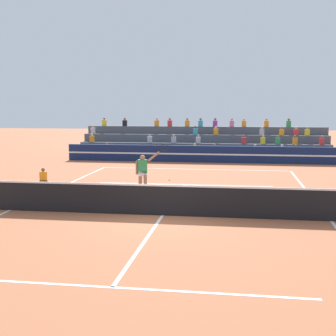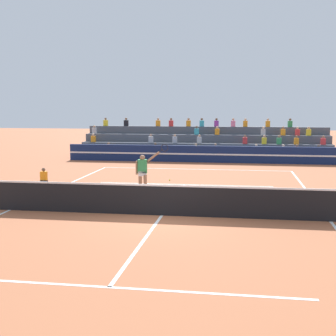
{
  "view_description": "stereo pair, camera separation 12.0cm",
  "coord_description": "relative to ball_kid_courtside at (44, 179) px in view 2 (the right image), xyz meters",
  "views": [
    {
      "loc": [
        2.47,
        -15.28,
        3.66
      ],
      "look_at": [
        -0.41,
        3.96,
        1.1
      ],
      "focal_mm": 50.0,
      "sensor_mm": 36.0,
      "label": 1
    },
    {
      "loc": [
        2.59,
        -15.26,
        3.66
      ],
      "look_at": [
        -0.41,
        3.96,
        1.1
      ],
      "focal_mm": 50.0,
      "sensor_mm": 36.0,
      "label": 2
    }
  ],
  "objects": [
    {
      "name": "court_lines",
      "position": [
        6.42,
        -5.06,
        -0.33
      ],
      "size": [
        11.1,
        23.9,
        0.01
      ],
      "color": "white",
      "rests_on": "ground"
    },
    {
      "name": "sponsor_banner_wall",
      "position": [
        6.42,
        10.39,
        0.22
      ],
      "size": [
        18.0,
        0.26,
        1.1
      ],
      "color": "navy",
      "rests_on": "ground"
    },
    {
      "name": "bleacher_stand",
      "position": [
        6.44,
        13.56,
        0.51
      ],
      "size": [
        17.63,
        3.8,
        2.83
      ],
      "color": "#4C515B",
      "rests_on": "ground"
    },
    {
      "name": "tennis_net",
      "position": [
        6.42,
        -5.06,
        0.21
      ],
      "size": [
        12.0,
        0.1,
        1.1
      ],
      "color": "#2D6B38",
      "rests_on": "ground"
    },
    {
      "name": "ball_kid_courtside",
      "position": [
        0.0,
        0.0,
        0.0
      ],
      "size": [
        0.3,
        0.36,
        0.84
      ],
      "color": "black",
      "rests_on": "ground"
    },
    {
      "name": "ground_plane",
      "position": [
        6.42,
        -5.06,
        -0.33
      ],
      "size": [
        120.0,
        120.0,
        0.0
      ],
      "primitive_type": "plane",
      "color": "#AD603D"
    },
    {
      "name": "tennis_ball",
      "position": [
        5.56,
        2.39,
        -0.3
      ],
      "size": [
        0.07,
        0.07,
        0.07
      ],
      "primitive_type": "sphere",
      "color": "#C6DB33",
      "rests_on": "ground"
    },
    {
      "name": "tennis_player",
      "position": [
        5.1,
        -1.79,
        0.65
      ],
      "size": [
        1.41,
        0.33,
        2.22
      ],
      "color": "#9E7051",
      "rests_on": "ground"
    }
  ]
}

